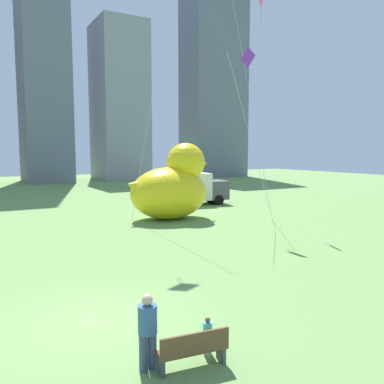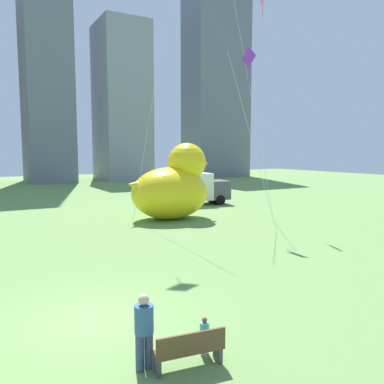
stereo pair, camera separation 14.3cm
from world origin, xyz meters
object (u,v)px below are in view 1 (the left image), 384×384
at_px(person_child, 208,334).
at_px(kite_purple, 248,65).
at_px(park_bench, 193,349).
at_px(box_truck, 192,189).
at_px(giant_inflatable_duck, 172,187).
at_px(kite_pink, 260,10).
at_px(person_adult, 148,328).

height_order(person_child, kite_purple, kite_purple).
xyz_separation_m(park_bench, box_truck, (13.35, 23.20, 0.97)).
xyz_separation_m(park_bench, giant_inflatable_duck, (8.48, 17.60, 1.83)).
bearing_deg(person_child, park_bench, -147.53).
distance_m(person_child, box_truck, 26.13).
bearing_deg(giant_inflatable_duck, kite_pink, -19.70).
bearing_deg(box_truck, person_child, -119.15).
height_order(park_bench, person_adult, person_adult).
distance_m(park_bench, box_truck, 26.79).
height_order(person_adult, person_child, person_adult).
xyz_separation_m(person_child, kite_pink, (13.86, 15.05, 14.25)).
relative_size(park_bench, box_truck, 0.26).
height_order(kite_pink, kite_purple, kite_pink).
bearing_deg(box_truck, kite_pink, -81.63).
bearing_deg(person_child, box_truck, 60.85).
xyz_separation_m(person_adult, giant_inflatable_duck, (9.36, 17.11, 1.35)).
relative_size(person_adult, kite_pink, 0.11).
bearing_deg(kite_purple, person_adult, -135.20).
xyz_separation_m(box_truck, kite_purple, (-2.29, -10.86, 8.64)).
relative_size(person_adult, giant_inflatable_duck, 0.27).
bearing_deg(box_truck, park_bench, -119.91).
relative_size(kite_pink, kite_purple, 1.46).
xyz_separation_m(giant_inflatable_duck, kite_purple, (2.57, -5.26, 7.78)).
height_order(giant_inflatable_duck, kite_purple, kite_purple).
distance_m(person_adult, giant_inflatable_duck, 19.55).
xyz_separation_m(person_child, kite_purple, (10.42, 11.94, 9.58)).
bearing_deg(giant_inflatable_duck, person_child, -114.53).
bearing_deg(kite_pink, kite_purple, -137.86).
bearing_deg(person_adult, person_child, -3.38).
bearing_deg(kite_purple, kite_pink, 42.14).
bearing_deg(park_bench, kite_purple, 48.15).
bearing_deg(park_bench, person_child, 32.47).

